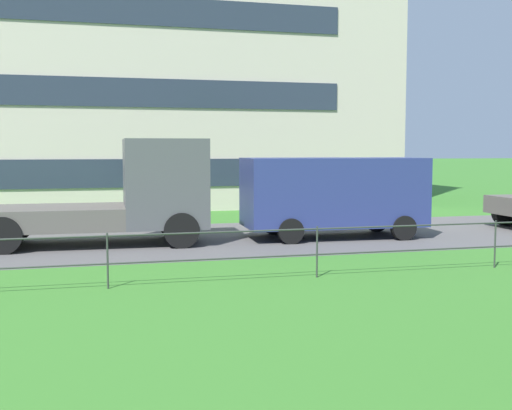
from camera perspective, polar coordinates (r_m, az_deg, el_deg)
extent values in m
cube|color=#565454|center=(17.58, -13.61, -3.26)|extent=(80.00, 6.98, 0.01)
cylinder|color=#333833|center=(11.75, -13.07, -4.87)|extent=(0.04, 0.04, 1.00)
cylinder|color=#333833|center=(12.50, 5.45, -4.17)|extent=(0.04, 0.04, 1.00)
cylinder|color=#333833|center=(14.34, 20.50, -3.28)|extent=(0.04, 0.04, 1.00)
cylinder|color=#333833|center=(11.76, -13.06, -5.11)|extent=(39.61, 0.03, 0.03)
cylinder|color=#333833|center=(11.68, -13.11, -2.70)|extent=(39.61, 0.03, 0.03)
cube|color=#4C4C51|center=(17.15, -8.15, 1.99)|extent=(2.17, 2.36, 2.30)
cube|color=#283342|center=(17.23, -5.20, 3.18)|extent=(0.17, 1.84, 0.87)
cube|color=#56514C|center=(17.29, -20.25, -1.14)|extent=(5.27, 2.45, 0.56)
cylinder|color=black|center=(18.32, -7.40, -1.42)|extent=(0.91, 0.33, 0.90)
cylinder|color=black|center=(16.23, -6.66, -2.24)|extent=(0.91, 0.33, 0.90)
cylinder|color=black|center=(18.39, -20.62, -1.68)|extent=(0.91, 0.33, 0.90)
cylinder|color=black|center=(16.31, -21.59, -2.52)|extent=(0.91, 0.33, 0.90)
cube|color=navy|center=(18.08, 6.90, 1.17)|extent=(5.07, 2.16, 1.90)
cube|color=#283342|center=(18.82, 12.67, 2.25)|extent=(0.19, 1.67, 0.76)
cylinder|color=black|center=(19.65, 10.65, -1.36)|extent=(0.69, 0.27, 0.68)
cylinder|color=black|center=(17.96, 12.98, -1.99)|extent=(0.69, 0.27, 0.68)
cylinder|color=black|center=(18.63, 1.56, -1.62)|extent=(0.69, 0.27, 0.68)
cylinder|color=black|center=(16.84, 3.09, -2.33)|extent=(0.69, 0.27, 0.68)
cylinder|color=black|center=(22.35, 21.34, -0.57)|extent=(0.91, 0.32, 0.90)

